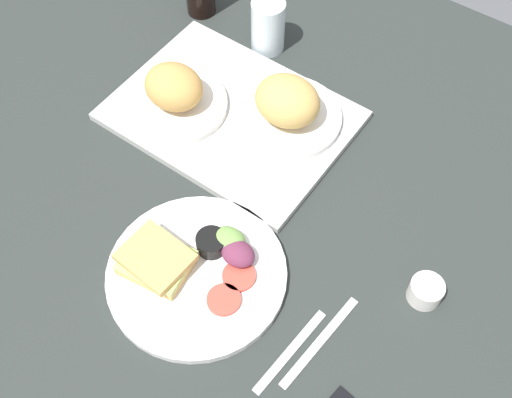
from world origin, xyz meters
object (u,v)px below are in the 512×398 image
Objects in this scene: bread_plate_near at (174,94)px; plate_with_salad at (195,268)px; bread_plate_far at (287,106)px; knife at (320,342)px; drinking_glass at (268,26)px; espresso_cup at (426,291)px; fork at (290,351)px; serving_tray at (231,116)px.

plate_with_salad is (24.99, -26.16, -3.56)cm from bread_plate_near.
plate_with_salad is at bearing -81.92° from bread_plate_far.
drinking_glass is at bearing 47.12° from knife.
plate_with_salad is 1.59× the size of knife.
bread_plate_near is 25.96cm from drinking_glass.
bread_plate_near is 59.16cm from espresso_cup.
bread_plate_far is at bearing 98.08° from plate_with_salad.
knife is (48.64, -24.57, -4.95)cm from bread_plate_near.
bread_plate_near is 0.99× the size of bread_plate_far.
bread_plate_far reaches higher than drinking_glass.
espresso_cup is at bearing -7.88° from bread_plate_near.
serving_tray is at bearing 52.32° from fork.
espresso_cup is at bearing -14.84° from serving_tray.
drinking_glass is at bearing 104.56° from serving_tray.
espresso_cup is 19.28cm from knife.
espresso_cup is at bearing -26.80° from fork.
plate_with_salad is 23.74cm from knife.
bread_plate_far reaches higher than knife.
bread_plate_far is at bearing -46.25° from drinking_glass.
bread_plate_far is 0.69× the size of plate_with_salad.
serving_tray is 22.04cm from drinking_glass.
fork is (20.65, -2.41, -1.39)cm from plate_with_salad.
serving_tray is at bearing 165.16° from espresso_cup.
knife is at bearing -49.85° from bread_plate_far.
bread_plate_far is 1.10× the size of knife.
plate_with_salad is at bearing 88.71° from fork.
fork is 5.00cm from knife.
espresso_cup reaches higher than fork.
bread_plate_far is at bearing 45.91° from knife.
bread_plate_far is 1.23× the size of fork.
fork is at bearing 148.90° from knife.
serving_tray is 48.86cm from fork.
drinking_glass is 67.00cm from knife.
bread_plate_far reaches higher than bread_plate_near.
bread_plate_near reaches higher than espresso_cup.
espresso_cup is (33.52, 18.06, 0.36)cm from plate_with_salad.
fork is (35.71, -33.34, -0.55)cm from serving_tray.
bread_plate_far is 1.82× the size of drinking_glass.
bread_plate_near is at bearing -100.06° from drinking_glass.
espresso_cup is (53.98, -33.66, -3.76)cm from drinking_glass.
serving_tray is 3.90× the size of drinking_glass.
espresso_cup is at bearing -25.17° from knife.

